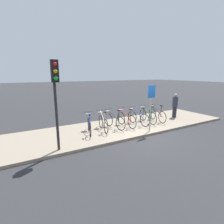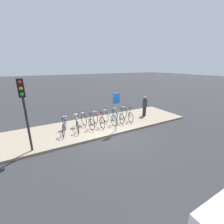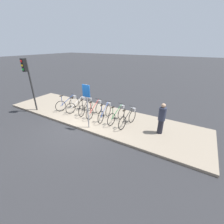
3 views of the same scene
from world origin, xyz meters
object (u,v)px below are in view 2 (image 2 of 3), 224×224
(parked_bicycle_1, at_px, (77,122))
(pedestrian, at_px, (145,106))
(parked_bicycle_6, at_px, (127,114))
(parked_bicycle_2, at_px, (87,120))
(parked_bicycle_5, at_px, (118,115))
(traffic_light, at_px, (23,101))
(parked_bicycle_4, at_px, (109,117))
(sign_post, at_px, (116,106))
(parked_bicycle_0, at_px, (64,125))
(parked_bicycle_3, at_px, (98,119))

(parked_bicycle_1, relative_size, pedestrian, 1.06)
(parked_bicycle_6, bearing_deg, parked_bicycle_2, 177.96)
(parked_bicycle_5, relative_size, traffic_light, 0.51)
(parked_bicycle_1, xyz_separation_m, parked_bicycle_4, (2.16, -0.06, 0.00))
(parked_bicycle_2, xyz_separation_m, parked_bicycle_6, (2.98, -0.11, 0.00))
(parked_bicycle_1, bearing_deg, parked_bicycle_2, 4.77)
(parked_bicycle_5, bearing_deg, parked_bicycle_1, -179.91)
(sign_post, bearing_deg, parked_bicycle_1, 145.07)
(parked_bicycle_4, bearing_deg, parked_bicycle_5, 5.05)
(traffic_light, bearing_deg, parked_bicycle_5, 14.61)
(parked_bicycle_5, distance_m, parked_bicycle_6, 0.71)
(parked_bicycle_5, bearing_deg, parked_bicycle_2, 178.74)
(traffic_light, bearing_deg, parked_bicycle_0, 37.43)
(parked_bicycle_3, bearing_deg, parked_bicycle_0, -178.48)
(parked_bicycle_0, bearing_deg, sign_post, -25.44)
(traffic_light, bearing_deg, parked_bicycle_6, 12.51)
(parked_bicycle_6, height_order, traffic_light, traffic_light)
(parked_bicycle_2, xyz_separation_m, sign_post, (1.30, -1.42, 1.12))
(parked_bicycle_3, distance_m, traffic_light, 4.61)
(parked_bicycle_0, distance_m, parked_bicycle_2, 1.44)
(parked_bicycle_4, height_order, sign_post, sign_post)
(parked_bicycle_2, height_order, parked_bicycle_4, same)
(parked_bicycle_2, relative_size, pedestrian, 1.07)
(parked_bicycle_1, height_order, sign_post, sign_post)
(parked_bicycle_2, xyz_separation_m, parked_bicycle_4, (1.51, -0.12, 0.00))
(parked_bicycle_2, bearing_deg, parked_bicycle_1, -175.23)
(traffic_light, relative_size, sign_post, 1.43)
(parked_bicycle_0, bearing_deg, parked_bicycle_5, 1.13)
(parked_bicycle_2, bearing_deg, parked_bicycle_4, -4.49)
(parked_bicycle_0, height_order, sign_post, sign_post)
(parked_bicycle_2, distance_m, parked_bicycle_6, 2.98)
(parked_bicycle_1, relative_size, parked_bicycle_2, 0.99)
(pedestrian, relative_size, sign_post, 0.68)
(parked_bicycle_0, relative_size, parked_bicycle_3, 0.96)
(parked_bicycle_1, bearing_deg, parked_bicycle_0, -174.93)
(parked_bicycle_1, xyz_separation_m, pedestrian, (5.33, 0.01, 0.36))
(pedestrian, xyz_separation_m, sign_post, (-3.37, -1.38, 0.75))
(parked_bicycle_2, bearing_deg, parked_bicycle_5, -1.26)
(parked_bicycle_5, xyz_separation_m, pedestrian, (2.40, 0.00, 0.36))
(sign_post, bearing_deg, parked_bicycle_5, 54.62)
(parked_bicycle_5, bearing_deg, parked_bicycle_6, -4.55)
(parked_bicycle_4, distance_m, pedestrian, 3.19)
(parked_bicycle_1, distance_m, parked_bicycle_2, 0.66)
(parked_bicycle_3, xyz_separation_m, sign_post, (0.56, -1.36, 1.12))
(parked_bicycle_1, xyz_separation_m, parked_bicycle_2, (0.66, 0.05, 0.00))
(pedestrian, height_order, traffic_light, traffic_light)
(parked_bicycle_6, bearing_deg, sign_post, -141.89)
(parked_bicycle_4, bearing_deg, parked_bicycle_1, 178.32)
(parked_bicycle_0, relative_size, traffic_light, 0.49)
(parked_bicycle_6, bearing_deg, parked_bicycle_0, -179.77)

